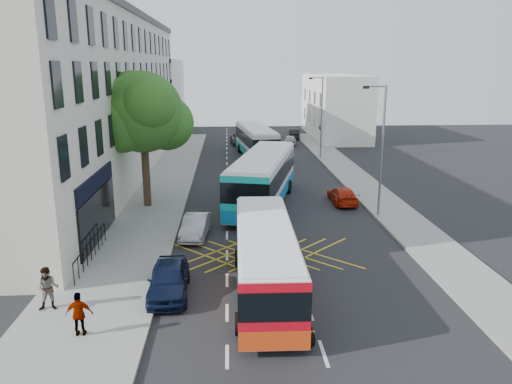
{
  "coord_description": "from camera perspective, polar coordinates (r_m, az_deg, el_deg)",
  "views": [
    {
      "loc": [
        -3.08,
        -17.53,
        9.29
      ],
      "look_at": [
        -1.5,
        10.15,
        2.2
      ],
      "focal_mm": 35.0,
      "sensor_mm": 36.0,
      "label": 1
    }
  ],
  "objects": [
    {
      "name": "lamp_far",
      "position": [
        50.6,
        7.4,
        8.93
      ],
      "size": [
        1.45,
        0.15,
        8.0
      ],
      "color": "slate",
      "rests_on": "pavement_right"
    },
    {
      "name": "pedestrian_far",
      "position": [
        18.72,
        -19.54,
        -13.01
      ],
      "size": [
        0.95,
        0.43,
        1.6
      ],
      "primitive_type": "imported",
      "rotation": [
        0.0,
        0.0,
        3.18
      ],
      "color": "gray",
      "rests_on": "pavement_left"
    },
    {
      "name": "building_right",
      "position": [
        67.23,
        8.96,
        9.67
      ],
      "size": [
        6.0,
        18.0,
        8.0
      ],
      "primitive_type": "cube",
      "color": "silver",
      "rests_on": "ground"
    },
    {
      "name": "railings",
      "position": [
        25.27,
        -18.36,
        -6.25
      ],
      "size": [
        0.08,
        5.6,
        1.14
      ],
      "primitive_type": null,
      "color": "black",
      "rests_on": "pavement_left"
    },
    {
      "name": "motorbike",
      "position": [
        18.03,
        5.31,
        -13.27
      ],
      "size": [
        0.82,
        2.25,
        2.02
      ],
      "rotation": [
        0.0,
        0.0,
        0.21
      ],
      "color": "black",
      "rests_on": "ground"
    },
    {
      "name": "street_tree",
      "position": [
        33.08,
        -12.85,
        8.8
      ],
      "size": [
        6.3,
        5.7,
        8.8
      ],
      "color": "#382619",
      "rests_on": "pavement_left"
    },
    {
      "name": "pedestrian_near",
      "position": [
        20.9,
        -22.67,
        -10.17
      ],
      "size": [
        0.91,
        0.75,
        1.72
      ],
      "primitive_type": "imported",
      "rotation": [
        0.0,
        0.0,
        0.12
      ],
      "color": "gray",
      "rests_on": "pavement_left"
    },
    {
      "name": "pavement_right",
      "position": [
        35.42,
        14.24,
        -1.18
      ],
      "size": [
        3.0,
        70.0,
        0.15
      ],
      "primitive_type": "cube",
      "color": "gray",
      "rests_on": "ground"
    },
    {
      "name": "bus_near",
      "position": [
        20.83,
        1.09,
        -7.63
      ],
      "size": [
        2.66,
        10.16,
        2.85
      ],
      "rotation": [
        0.0,
        0.0,
        -0.02
      ],
      "color": "silver",
      "rests_on": "ground"
    },
    {
      "name": "bus_far",
      "position": [
        51.41,
        -0.0,
        5.82
      ],
      "size": [
        3.95,
        11.49,
        3.17
      ],
      "rotation": [
        0.0,
        0.0,
        0.12
      ],
      "color": "silver",
      "rests_on": "ground"
    },
    {
      "name": "distant_car_silver",
      "position": [
        59.45,
        3.91,
        5.93
      ],
      "size": [
        1.94,
        3.8,
        1.24
      ],
      "primitive_type": "imported",
      "rotation": [
        0.0,
        0.0,
        3.01
      ],
      "color": "#9FA2A6",
      "rests_on": "ground"
    },
    {
      "name": "lamp_near",
      "position": [
        31.3,
        14.08,
        5.33
      ],
      "size": [
        1.45,
        0.15,
        8.0
      ],
      "color": "slate",
      "rests_on": "pavement_right"
    },
    {
      "name": "bus_mid",
      "position": [
        33.79,
        0.79,
        1.57
      ],
      "size": [
        5.68,
        12.61,
        3.46
      ],
      "rotation": [
        0.0,
        0.0,
        -0.24
      ],
      "color": "silver",
      "rests_on": "ground"
    },
    {
      "name": "red_hatchback",
      "position": [
        34.87,
        9.88,
        -0.36
      ],
      "size": [
        1.59,
        3.89,
        1.13
      ],
      "primitive_type": "imported",
      "rotation": [
        0.0,
        0.0,
        3.14
      ],
      "color": "#B61E07",
      "rests_on": "ground"
    },
    {
      "name": "terrace_far",
      "position": [
        73.47,
        -12.02,
        10.7
      ],
      "size": [
        8.0,
        20.0,
        10.0
      ],
      "primitive_type": "cube",
      "color": "silver",
      "rests_on": "ground"
    },
    {
      "name": "distant_car_dark",
      "position": [
        65.15,
        4.36,
        6.66
      ],
      "size": [
        1.66,
        3.86,
        1.24
      ],
      "primitive_type": "imported",
      "rotation": [
        0.0,
        0.0,
        3.05
      ],
      "color": "black",
      "rests_on": "ground"
    },
    {
      "name": "ground",
      "position": [
        20.08,
        6.1,
        -13.31
      ],
      "size": [
        120.0,
        120.0,
        0.0
      ],
      "primitive_type": "plane",
      "color": "black",
      "rests_on": "ground"
    },
    {
      "name": "parked_car_blue",
      "position": [
        21.24,
        -9.94,
        -9.78
      ],
      "size": [
        1.76,
        4.08,
        1.37
      ],
      "primitive_type": "imported",
      "rotation": [
        0.0,
        0.0,
        0.03
      ],
      "color": "black",
      "rests_on": "ground"
    },
    {
      "name": "pavement_left",
      "position": [
        34.24,
        -12.25,
        -1.6
      ],
      "size": [
        5.0,
        70.0,
        0.15
      ],
      "primitive_type": "cube",
      "color": "gray",
      "rests_on": "ground"
    },
    {
      "name": "terrace_main",
      "position": [
        43.49,
        -18.1,
        10.32
      ],
      "size": [
        8.3,
        45.0,
        13.5
      ],
      "color": "beige",
      "rests_on": "ground"
    },
    {
      "name": "parked_car_silver",
      "position": [
        27.86,
        -6.94,
        -3.92
      ],
      "size": [
        1.64,
        3.8,
        1.21
      ],
      "primitive_type": "imported",
      "rotation": [
        0.0,
        0.0,
        -0.1
      ],
      "color": "#A3A5AB",
      "rests_on": "ground"
    },
    {
      "name": "distant_car_grey",
      "position": [
        60.08,
        -1.77,
        6.09
      ],
      "size": [
        2.61,
        4.96,
        1.33
      ],
      "primitive_type": "imported",
      "rotation": [
        0.0,
        0.0,
        0.09
      ],
      "color": "#3A3B41",
      "rests_on": "ground"
    }
  ]
}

